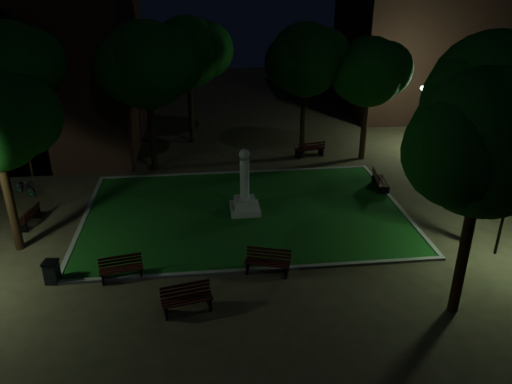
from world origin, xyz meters
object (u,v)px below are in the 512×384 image
bench_near_right (268,262)px  bench_far_side (310,150)px  bench_west_near (121,269)px  monument (245,195)px  bicycle (25,187)px  trash_bin (52,272)px  bench_left_side (29,217)px  bench_right_side (379,181)px  bench_near_left (187,299)px

bench_near_right → bench_far_side: size_ratio=0.96×
bench_near_right → bench_west_near: size_ratio=1.09×
monument → bicycle: 11.75m
trash_bin → bicycle: size_ratio=0.58×
bench_left_side → bench_right_side: size_ratio=0.90×
bench_right_side → bench_far_side: bearing=33.9°
bench_far_side → trash_bin: bearing=32.4°
bench_west_near → bench_right_side: (12.59, 7.01, 0.04)m
monument → bicycle: monument is taller
bench_west_near → trash_bin: (-2.55, 0.02, 0.05)m
bench_far_side → bicycle: 16.41m
bench_west_near → bench_far_side: bearing=40.2°
bench_near_right → bicycle: size_ratio=1.17×
bench_west_near → bicycle: bearing=114.3°
bench_near_right → trash_bin: bench_near_right is taller
bench_left_side → bench_west_near: bearing=54.0°
bench_far_side → bicycle: (-15.96, -3.85, -0.06)m
bench_far_side → bicycle: size_ratio=1.22×
bench_left_side → trash_bin: trash_bin is taller
bench_west_near → bicycle: bench_west_near is taller
bench_near_left → bench_left_side: bearing=123.8°
bench_right_side → monument: bearing=112.9°
bench_right_side → bench_near_right: bearing=143.5°
bench_west_near → monument: bearing=32.9°
bench_near_left → bench_near_right: bench_near_right is taller
bench_west_near → trash_bin: trash_bin is taller
monument → bench_near_right: 5.24m
trash_bin → bench_near_left: bearing=-24.0°
bench_right_side → bicycle: bearing=93.0°
bench_near_left → bench_near_right: (3.10, 2.02, 0.00)m
bench_west_near → bench_near_left: bearing=-52.6°
bench_left_side → bench_near_right: bearing=73.4°
bench_far_side → trash_bin: size_ratio=2.11×
bench_near_left → trash_bin: bench_near_left is taller
bench_far_side → bicycle: bench_far_side is taller
bench_west_near → bicycle: 10.41m
bench_west_near → bench_near_right: bearing=-13.1°
bench_left_side → bicycle: (-1.20, 3.61, 0.01)m
bicycle → bench_near_left: bearing=-103.0°
monument → trash_bin: size_ratio=3.51×
monument → bench_left_side: monument is taller
monument → bench_west_near: monument is taller
bench_near_left → trash_bin: bearing=144.0°
bench_far_side → monument: bearing=44.9°
trash_bin → bench_left_side: bearing=114.8°
bench_west_near → trash_bin: size_ratio=1.85×
monument → bench_west_near: (-5.19, -4.98, -0.54)m
bench_near_right → bench_far_side: (4.35, 12.56, 0.02)m
bench_right_side → trash_bin: 16.68m
bench_near_left → bench_left_side: bench_near_left is taller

